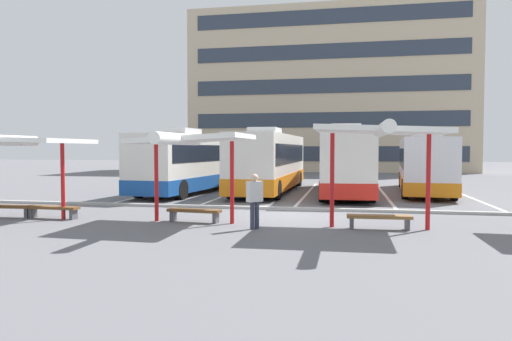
# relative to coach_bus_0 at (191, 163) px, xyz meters

# --- Properties ---
(ground_plane) EXTENTS (160.00, 160.00, 0.00)m
(ground_plane) POSITION_rel_coach_bus_0_xyz_m (6.66, -8.19, -1.69)
(ground_plane) COLOR slate
(terminal_building) EXTENTS (31.21, 11.77, 20.94)m
(terminal_building) POSITION_rel_coach_bus_0_xyz_m (6.70, 30.86, 7.42)
(terminal_building) COLOR #C6B293
(terminal_building) RESTS_ON ground
(coach_bus_0) EXTENTS (3.69, 10.97, 3.64)m
(coach_bus_0) POSITION_rel_coach_bus_0_xyz_m (0.00, 0.00, 0.00)
(coach_bus_0) COLOR silver
(coach_bus_0) RESTS_ON ground
(coach_bus_1) EXTENTS (2.86, 12.19, 3.69)m
(coach_bus_1) POSITION_rel_coach_bus_0_xyz_m (4.39, 1.37, 0.02)
(coach_bus_1) COLOR silver
(coach_bus_1) RESTS_ON ground
(coach_bus_2) EXTENTS (3.10, 11.97, 3.81)m
(coach_bus_2) POSITION_rel_coach_bus_0_xyz_m (8.68, 0.85, 0.09)
(coach_bus_2) COLOR silver
(coach_bus_2) RESTS_ON ground
(coach_bus_3) EXTENTS (3.47, 11.15, 3.45)m
(coach_bus_3) POSITION_rel_coach_bus_0_xyz_m (13.20, 2.29, -0.09)
(coach_bus_3) COLOR silver
(coach_bus_3) RESTS_ON ground
(lane_stripe_0) EXTENTS (0.16, 14.00, 0.01)m
(lane_stripe_0) POSITION_rel_coach_bus_0_xyz_m (-1.83, 1.11, -1.69)
(lane_stripe_0) COLOR white
(lane_stripe_0) RESTS_ON ground
(lane_stripe_1) EXTENTS (0.16, 14.00, 0.01)m
(lane_stripe_1) POSITION_rel_coach_bus_0_xyz_m (2.42, 1.11, -1.69)
(lane_stripe_1) COLOR white
(lane_stripe_1) RESTS_ON ground
(lane_stripe_2) EXTENTS (0.16, 14.00, 0.01)m
(lane_stripe_2) POSITION_rel_coach_bus_0_xyz_m (6.66, 1.11, -1.69)
(lane_stripe_2) COLOR white
(lane_stripe_2) RESTS_ON ground
(lane_stripe_3) EXTENTS (0.16, 14.00, 0.01)m
(lane_stripe_3) POSITION_rel_coach_bus_0_xyz_m (10.91, 1.11, -1.69)
(lane_stripe_3) COLOR white
(lane_stripe_3) RESTS_ON ground
(lane_stripe_4) EXTENTS (0.16, 14.00, 0.01)m
(lane_stripe_4) POSITION_rel_coach_bus_0_xyz_m (15.16, 1.11, -1.69)
(lane_stripe_4) COLOR white
(lane_stripe_4) RESTS_ON ground
(waiting_shelter_0) EXTENTS (3.78, 4.93, 2.99)m
(waiting_shelter_0) POSITION_rel_coach_bus_0_xyz_m (-2.45, -11.20, 1.08)
(waiting_shelter_0) COLOR red
(waiting_shelter_0) RESTS_ON ground
(bench_0) EXTENTS (1.87, 0.55, 0.45)m
(bench_0) POSITION_rel_coach_bus_0_xyz_m (-3.35, -10.85, -1.35)
(bench_0) COLOR brown
(bench_0) RESTS_ON ground
(bench_1) EXTENTS (2.01, 0.51, 0.45)m
(bench_1) POSITION_rel_coach_bus_0_xyz_m (-1.55, -10.82, -1.35)
(bench_1) COLOR brown
(bench_1) RESTS_ON ground
(waiting_shelter_1) EXTENTS (3.71, 4.97, 3.03)m
(waiting_shelter_1) POSITION_rel_coach_bus_0_xyz_m (3.73, -10.95, 1.10)
(waiting_shelter_1) COLOR red
(waiting_shelter_1) RESTS_ON ground
(bench_2) EXTENTS (1.93, 0.62, 0.45)m
(bench_2) POSITION_rel_coach_bus_0_xyz_m (3.73, -10.62, -1.35)
(bench_2) COLOR brown
(bench_2) RESTS_ON ground
(waiting_shelter_2) EXTENTS (3.95, 5.14, 3.25)m
(waiting_shelter_2) POSITION_rel_coach_bus_0_xyz_m (9.89, -11.01, 1.34)
(waiting_shelter_2) COLOR red
(waiting_shelter_2) RESTS_ON ground
(bench_3) EXTENTS (2.01, 0.49, 0.45)m
(bench_3) POSITION_rel_coach_bus_0_xyz_m (9.89, -10.92, -1.35)
(bench_3) COLOR brown
(bench_3) RESTS_ON ground
(platform_kerb) EXTENTS (44.00, 0.24, 0.12)m
(platform_kerb) POSITION_rel_coach_bus_0_xyz_m (6.66, -6.80, -1.63)
(platform_kerb) COLOR #ADADA8
(platform_kerb) RESTS_ON ground
(waiting_passenger_1) EXTENTS (0.51, 0.51, 1.74)m
(waiting_passenger_1) POSITION_rel_coach_bus_0_xyz_m (6.05, -11.59, -0.67)
(waiting_passenger_1) COLOR #33384C
(waiting_passenger_1) RESTS_ON ground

